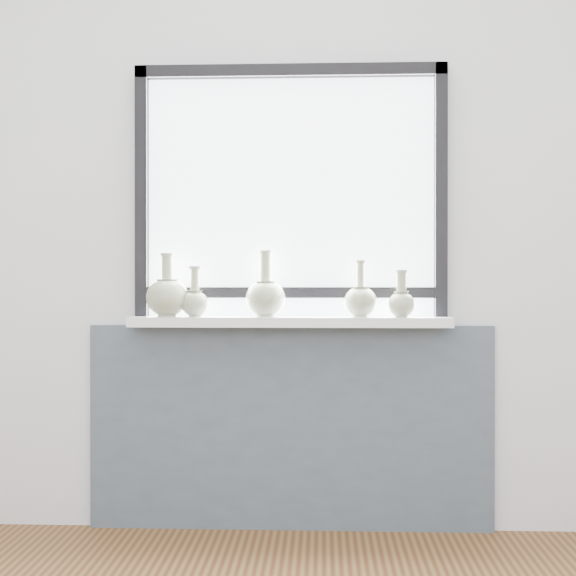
{
  "coord_description": "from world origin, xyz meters",
  "views": [
    {
      "loc": [
        0.14,
        -1.59,
        1.04
      ],
      "look_at": [
        0.0,
        1.55,
        1.02
      ],
      "focal_mm": 50.0,
      "sensor_mm": 36.0,
      "label": 1
    }
  ],
  "objects_px": {
    "windowsill": "(290,322)",
    "vase_e": "(401,302)",
    "vase_c": "(266,296)",
    "vase_a": "(167,295)",
    "vase_d": "(360,300)",
    "vase_b": "(195,301)"
  },
  "relations": [
    {
      "from": "windowsill",
      "to": "vase_a",
      "type": "distance_m",
      "value": 0.52
    },
    {
      "from": "vase_d",
      "to": "vase_e",
      "type": "bearing_deg",
      "value": -6.92
    },
    {
      "from": "vase_b",
      "to": "vase_c",
      "type": "xyz_separation_m",
      "value": [
        0.29,
        0.02,
        0.02
      ]
    },
    {
      "from": "vase_b",
      "to": "vase_d",
      "type": "distance_m",
      "value": 0.68
    },
    {
      "from": "vase_b",
      "to": "vase_e",
      "type": "relative_size",
      "value": 1.08
    },
    {
      "from": "vase_a",
      "to": "vase_e",
      "type": "relative_size",
      "value": 1.36
    },
    {
      "from": "windowsill",
      "to": "vase_d",
      "type": "xyz_separation_m",
      "value": [
        0.29,
        -0.01,
        0.09
      ]
    },
    {
      "from": "vase_e",
      "to": "vase_b",
      "type": "bearing_deg",
      "value": 179.16
    },
    {
      "from": "vase_a",
      "to": "vase_e",
      "type": "distance_m",
      "value": 0.96
    },
    {
      "from": "vase_b",
      "to": "vase_d",
      "type": "relative_size",
      "value": 0.9
    },
    {
      "from": "windowsill",
      "to": "vase_a",
      "type": "height_order",
      "value": "vase_a"
    },
    {
      "from": "vase_b",
      "to": "vase_e",
      "type": "bearing_deg",
      "value": -0.84
    },
    {
      "from": "windowsill",
      "to": "vase_b",
      "type": "height_order",
      "value": "vase_b"
    },
    {
      "from": "vase_c",
      "to": "vase_e",
      "type": "xyz_separation_m",
      "value": [
        0.56,
        -0.03,
        -0.02
      ]
    },
    {
      "from": "vase_c",
      "to": "windowsill",
      "type": "bearing_deg",
      "value": -2.11
    },
    {
      "from": "windowsill",
      "to": "vase_c",
      "type": "bearing_deg",
      "value": 177.89
    },
    {
      "from": "windowsill",
      "to": "vase_e",
      "type": "bearing_deg",
      "value": -3.26
    },
    {
      "from": "vase_c",
      "to": "vase_d",
      "type": "height_order",
      "value": "vase_c"
    },
    {
      "from": "windowsill",
      "to": "vase_e",
      "type": "distance_m",
      "value": 0.46
    },
    {
      "from": "windowsill",
      "to": "vase_e",
      "type": "height_order",
      "value": "vase_e"
    },
    {
      "from": "windowsill",
      "to": "vase_a",
      "type": "relative_size",
      "value": 5.02
    },
    {
      "from": "vase_c",
      "to": "vase_d",
      "type": "distance_m",
      "value": 0.39
    }
  ]
}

